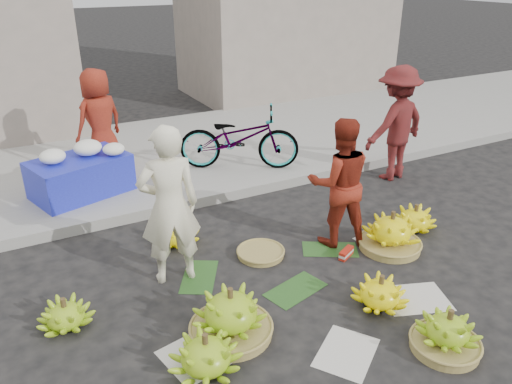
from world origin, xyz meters
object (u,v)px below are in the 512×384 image
banana_bunch_0 (231,314)px  vendor_cream (169,206)px  flower_table (81,173)px  bicycle (239,138)px  banana_bunch_4 (391,232)px

banana_bunch_0 → vendor_cream: bearing=97.6°
vendor_cream → banana_bunch_0: bearing=105.5°
flower_table → bicycle: size_ratio=0.78×
banana_bunch_4 → vendor_cream: size_ratio=0.49×
flower_table → bicycle: 2.44m
banana_bunch_0 → flower_table: size_ratio=0.60×
vendor_cream → bicycle: size_ratio=0.92×
banana_bunch_0 → flower_table: 3.63m
banana_bunch_4 → vendor_cream: (-2.49, 0.62, 0.65)m
vendor_cream → bicycle: 3.02m
flower_table → bicycle: bicycle is taller
banana_bunch_0 → bicycle: bicycle is taller
banana_bunch_0 → flower_table: flower_table is taller
bicycle → banana_bunch_0: bearing=-178.9°
flower_table → bicycle: (2.42, -0.14, 0.19)m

